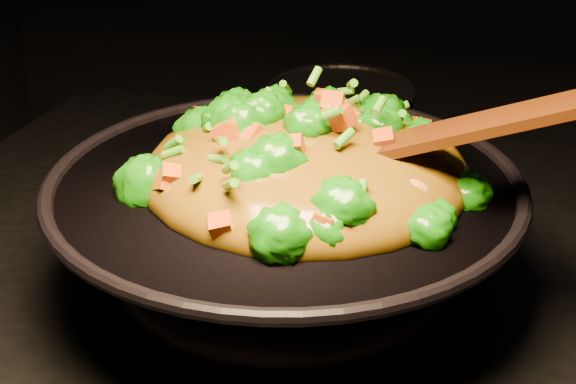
% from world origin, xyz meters
% --- Properties ---
extents(wok, '(0.54, 0.54, 0.13)m').
position_xyz_m(wok, '(-0.06, -0.06, 0.97)').
color(wok, black).
rests_on(wok, stovetop).
extents(stir_fry, '(0.40, 0.40, 0.11)m').
position_xyz_m(stir_fry, '(-0.05, -0.04, 1.09)').
color(stir_fry, '#166C07').
rests_on(stir_fry, wok).
extents(spatula, '(0.35, 0.07, 0.15)m').
position_xyz_m(spatula, '(0.07, -0.05, 1.09)').
color(spatula, '#331407').
rests_on(spatula, wok).
extents(back_pot, '(0.25, 0.25, 0.11)m').
position_xyz_m(back_pot, '(-0.10, 0.29, 0.96)').
color(back_pot, black).
rests_on(back_pot, stovetop).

